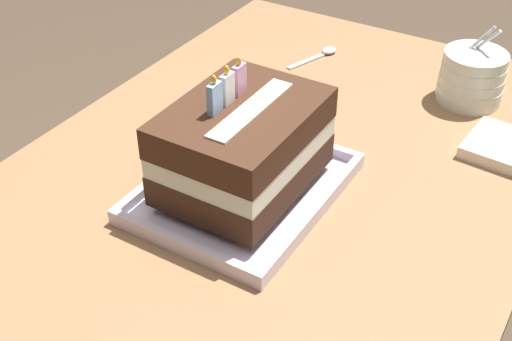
{
  "coord_description": "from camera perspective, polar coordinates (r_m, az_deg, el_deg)",
  "views": [
    {
      "loc": [
        -0.71,
        -0.4,
        1.35
      ],
      "look_at": [
        -0.02,
        0.01,
        0.77
      ],
      "focal_mm": 47.56,
      "sensor_mm": 36.0,
      "label": 1
    }
  ],
  "objects": [
    {
      "name": "birthday_cake",
      "position": [
        0.94,
        -1.13,
        2.15
      ],
      "size": [
        0.23,
        0.17,
        0.18
      ],
      "color": "#3E2416",
      "rests_on": "foil_tray"
    },
    {
      "name": "foil_tray",
      "position": [
        0.99,
        -1.07,
        -1.66
      ],
      "size": [
        0.31,
        0.25,
        0.02
      ],
      "color": "silver",
      "rests_on": "dining_table"
    },
    {
      "name": "serving_spoon_near_tray",
      "position": [
        1.38,
        5.72,
        9.82
      ],
      "size": [
        0.12,
        0.06,
        0.01
      ],
      "color": "silver",
      "rests_on": "dining_table"
    },
    {
      "name": "napkin_pile",
      "position": [
        1.14,
        20.19,
        1.81
      ],
      "size": [
        0.12,
        0.12,
        0.02
      ],
      "color": "silver",
      "rests_on": "dining_table"
    },
    {
      "name": "dining_table",
      "position": [
        1.09,
        0.98,
        -5.22
      ],
      "size": [
        1.18,
        0.76,
        0.74
      ],
      "color": "olive",
      "rests_on": "ground_plane"
    },
    {
      "name": "bowl_stack",
      "position": [
        1.25,
        17.7,
        7.5
      ],
      "size": [
        0.11,
        0.11,
        0.14
      ],
      "color": "silver",
      "rests_on": "dining_table"
    }
  ]
}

